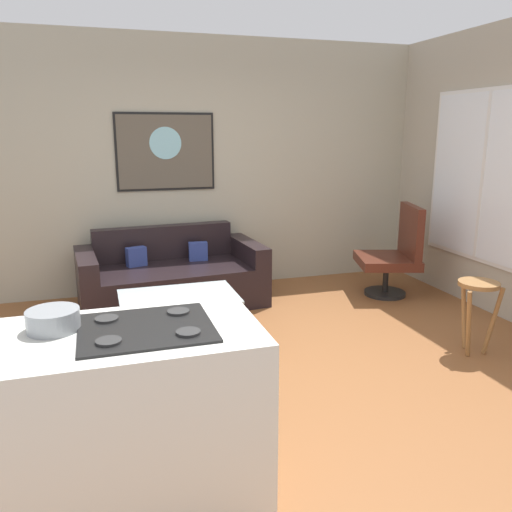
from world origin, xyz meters
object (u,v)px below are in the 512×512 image
Objects in this scene: couch at (171,279)px; mixing_bowl at (53,320)px; coffee_table at (179,299)px; armchair at (395,254)px; wall_painting at (166,152)px; bar_stool at (477,298)px.

mixing_bowl is at bearing -107.84° from couch.
armchair is at bearing 15.33° from coffee_table.
armchair is 0.94× the size of wall_painting.
wall_painting reaches higher than coffee_table.
bar_stool is (2.29, -0.87, 0.06)m from coffee_table.
wall_painting reaches higher than mixing_bowl.
armchair is (2.51, 0.69, 0.06)m from coffee_table.
mixing_bowl is (-0.93, -2.88, 0.69)m from couch.
bar_stool is at bearing -20.88° from coffee_table.
couch is 1.81× the size of wall_painting.
armchair is at bearing 36.24° from mixing_bowl.
couch is 3.10m from mixing_bowl.
wall_painting is at bearing 83.16° from couch.
coffee_table is 0.96× the size of armchair.
mixing_bowl is at bearing -106.23° from wall_painting.
coffee_table is 2.45m from bar_stool.
coffee_table is at bearing -94.97° from couch.
armchair reaches higher than coffee_table.
armchair is 1.65× the size of bar_stool.
wall_painting is at bearing 130.31° from bar_stool.
armchair and mixing_bowl have the same top height.
couch is 1.99× the size of coffee_table.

